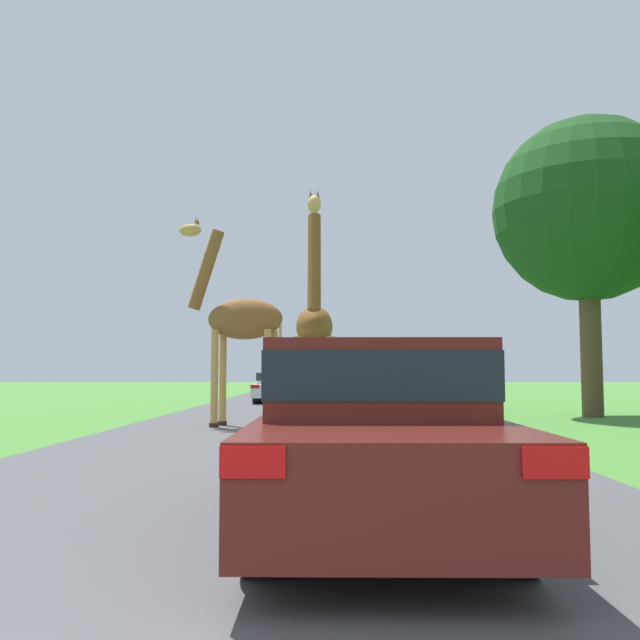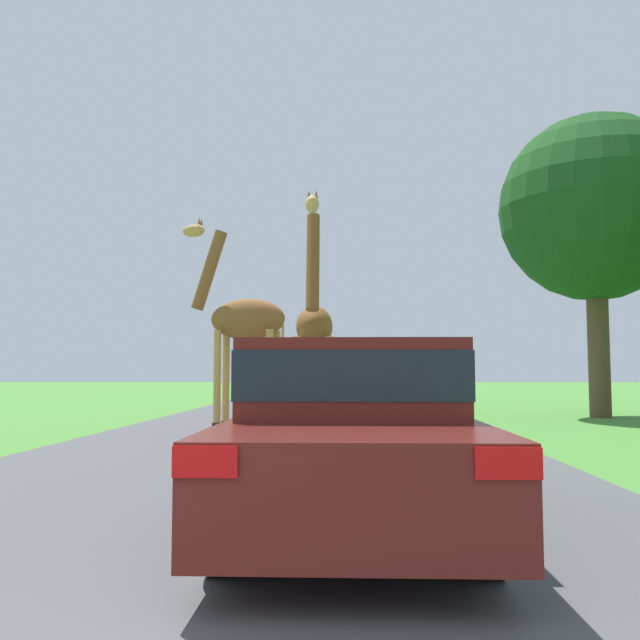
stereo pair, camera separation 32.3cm
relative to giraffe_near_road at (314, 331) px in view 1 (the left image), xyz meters
name	(u,v)px [view 1 (the left image)]	position (x,y,z in m)	size (l,w,h in m)	color
road	(313,399)	(-0.44, 17.82, -2.06)	(8.17, 120.00, 0.00)	#4C4C4F
giraffe_near_road	(314,331)	(0.00, 0.00, 0.00)	(0.87, 2.65, 4.57)	tan
giraffe_companion	(239,322)	(-1.80, 2.51, 0.37)	(2.61, 1.02, 4.96)	tan
car_lead_maroon	(373,429)	(0.65, -7.51, -1.27)	(1.84, 4.57, 1.51)	#561914
car_queue_right	(375,388)	(1.84, 9.65, -1.33)	(1.85, 4.67, 1.32)	#144C28
car_queue_left	(279,386)	(-1.78, 15.03, -1.37)	(1.88, 4.40, 1.29)	silver
tree_right_cluster	(587,211)	(7.69, 5.94, 3.81)	(5.29, 5.29, 8.55)	brown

